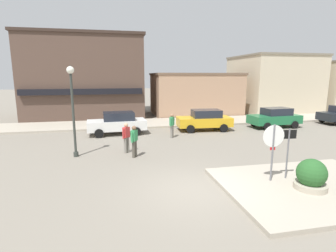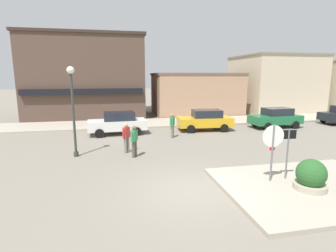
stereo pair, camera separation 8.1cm
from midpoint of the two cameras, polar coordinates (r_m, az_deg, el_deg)
The scene contains 17 objects.
ground_plane at distance 9.70m, azimuth 5.33°, elevation -13.73°, with size 160.00×160.00×0.00m, color gray.
sidewalk_corner at distance 11.02m, azimuth 28.82°, elevation -11.58°, with size 6.40×4.80×0.15m, color #A89E8C.
kerb_far at distance 22.36m, azimuth -4.65°, elevation 0.61°, with size 80.00×4.00×0.15m, color #A89E8C.
stop_sign at distance 10.39m, azimuth 22.01°, elevation -3.96°, with size 0.82×0.10×2.30m.
one_way_sign at distance 10.90m, azimuth 24.79°, elevation -4.51°, with size 0.60×0.08×2.10m.
planter at distance 10.48m, azimuth 28.84°, elevation -9.87°, with size 1.10×1.10×1.23m.
lamp_post at distance 13.67m, azimuth -19.94°, elevation 5.70°, with size 0.36×0.36×4.54m.
parked_car_nearest at distance 18.65m, azimuth -10.76°, elevation 0.70°, with size 4.10×2.07×1.56m.
parked_car_second at distance 19.79m, azimuth 8.21°, elevation 1.36°, with size 4.10×2.07×1.56m.
parked_car_third at distance 22.38m, azimuth 22.48°, elevation 1.73°, with size 4.10×2.08×1.56m.
pedestrian_crossing_near at distance 14.01m, azimuth -8.87°, elevation -2.33°, with size 0.46×0.45×1.61m.
pedestrian_crossing_far at distance 17.21m, azimuth 1.07°, elevation 0.25°, with size 0.39×0.50×1.61m.
pedestrian_kerb_side at distance 13.19m, azimuth -7.18°, elevation -3.12°, with size 0.38×0.51×1.61m.
building_corner_shop at distance 28.04m, azimuth -17.06°, elevation 10.14°, with size 11.08×8.62×7.84m.
building_storefront_left_near at distance 28.19m, azimuth 6.19°, elevation 6.98°, with size 8.98×5.77×4.33m.
building_storefront_left_mid at distance 33.00m, azimuth 22.07°, elevation 8.52°, with size 8.17×7.99×6.30m.
building_storefront_right_near at distance 38.10m, azimuth 32.61°, elevation 7.36°, with size 6.31×7.56×5.69m.
Camera 2 is at (-2.58, -8.44, 4.02)m, focal length 28.00 mm.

